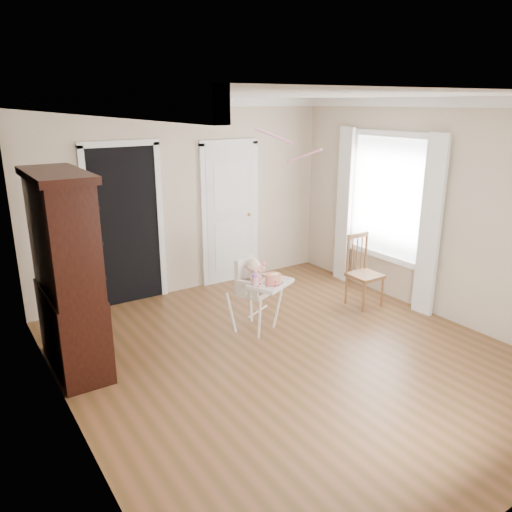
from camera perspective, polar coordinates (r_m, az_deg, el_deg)
floor at (r=5.53m, az=4.07°, el=-11.40°), size 5.00×5.00×0.00m
ceiling at (r=4.85m, az=4.78°, el=17.82°), size 5.00×5.00×0.00m
wall_back at (r=7.12m, az=-8.01°, el=6.59°), size 4.50×0.00×4.50m
wall_left at (r=4.11m, az=-21.36°, el=-2.37°), size 0.00×5.00×5.00m
wall_right at (r=6.61m, az=20.13°, el=4.88°), size 0.00×5.00×5.00m
crown_molding at (r=4.85m, az=4.76°, el=17.11°), size 4.50×5.00×0.12m
doorway at (r=6.83m, az=-14.71°, el=3.66°), size 1.06×0.05×2.22m
closet_door at (r=7.48m, az=-2.97°, el=4.71°), size 0.96×0.09×2.13m
window_right at (r=7.06m, az=14.57°, el=5.60°), size 0.13×1.84×2.30m
high_chair at (r=5.89m, az=-0.09°, el=-3.45°), size 0.73×0.80×0.91m
baby at (r=5.86m, az=-0.28°, el=-2.21°), size 0.30×0.22×0.40m
cake at (r=5.75m, az=1.99°, el=-2.62°), size 0.25×0.25×0.12m
sippy_cup at (r=5.65m, az=-0.11°, el=-2.73°), size 0.08×0.08×0.19m
china_cabinet at (r=5.26m, az=-20.74°, el=-1.94°), size 0.54×1.21×2.03m
dining_chair at (r=6.83m, az=12.19°, el=-1.91°), size 0.40×0.40×0.96m
streamer at (r=5.28m, az=1.98°, el=13.57°), size 0.18×0.47×0.15m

